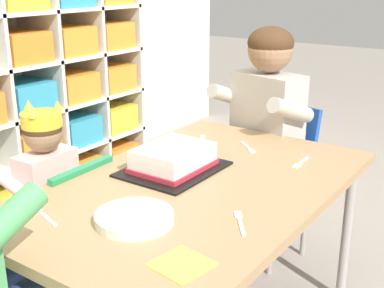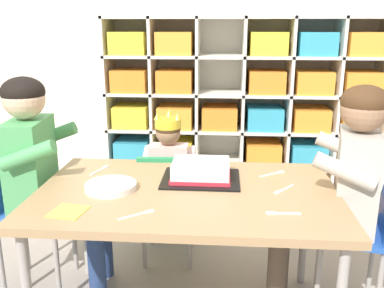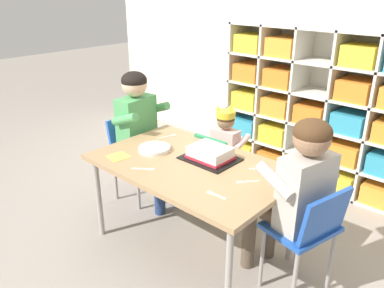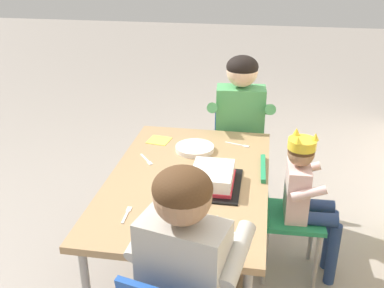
# 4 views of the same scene
# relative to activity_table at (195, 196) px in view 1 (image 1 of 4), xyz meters

# --- Properties ---
(activity_table) EXTENTS (1.24, 0.78, 0.62)m
(activity_table) POSITION_rel_activity_table_xyz_m (0.00, 0.00, 0.00)
(activity_table) COLOR #A37F56
(activity_table) RESTS_ON ground
(classroom_chair_blue) EXTENTS (0.31, 0.35, 0.64)m
(classroom_chair_blue) POSITION_rel_activity_table_xyz_m (-0.15, 0.47, -0.19)
(classroom_chair_blue) COLOR #238451
(classroom_chair_blue) RESTS_ON ground
(child_with_crown) EXTENTS (0.30, 0.31, 0.84)m
(child_with_crown) POSITION_rel_activity_table_xyz_m (-0.15, 0.58, -0.05)
(child_with_crown) COLOR beige
(child_with_crown) RESTS_ON ground
(classroom_chair_guest_side) EXTENTS (0.39, 0.42, 0.70)m
(classroom_chair_guest_side) POSITION_rel_activity_table_xyz_m (0.76, 0.10, -0.14)
(classroom_chair_guest_side) COLOR #1E4CA8
(classroom_chair_guest_side) RESTS_ON ground
(guest_at_table_side) EXTENTS (0.47, 0.45, 1.05)m
(guest_at_table_side) POSITION_rel_activity_table_xyz_m (0.65, 0.12, 0.07)
(guest_at_table_side) COLOR #B2ADA3
(guest_at_table_side) RESTS_ON ground
(birthday_cake_on_tray) EXTENTS (0.34, 0.27, 0.09)m
(birthday_cake_on_tray) POSITION_rel_activity_table_xyz_m (0.05, 0.12, 0.08)
(birthday_cake_on_tray) COLOR black
(birthday_cake_on_tray) RESTS_ON activity_table
(paper_plate_stack) EXTENTS (0.21, 0.21, 0.03)m
(paper_plate_stack) POSITION_rel_activity_table_xyz_m (-0.31, -0.02, 0.06)
(paper_plate_stack) COLOR white
(paper_plate_stack) RESTS_ON activity_table
(paper_napkin_square) EXTENTS (0.14, 0.14, 0.00)m
(paper_napkin_square) POSITION_rel_activity_table_xyz_m (-0.41, -0.24, 0.05)
(paper_napkin_square) COLOR #F4DB4C
(paper_napkin_square) RESTS_ON activity_table
(fork_near_child_seat) EXTENTS (0.12, 0.09, 0.00)m
(fork_near_child_seat) POSITION_rel_activity_table_xyz_m (0.38, 0.22, 0.05)
(fork_near_child_seat) COLOR white
(fork_near_child_seat) RESTS_ON activity_table
(fork_by_napkin) EXTENTS (0.12, 0.10, 0.00)m
(fork_by_napkin) POSITION_rel_activity_table_xyz_m (-0.15, -0.25, 0.05)
(fork_by_napkin) COLOR white
(fork_by_napkin) RESTS_ON activity_table
(fork_beside_plate_stack) EXTENTS (0.06, 0.14, 0.00)m
(fork_beside_plate_stack) POSITION_rel_activity_table_xyz_m (-0.43, 0.22, 0.05)
(fork_beside_plate_stack) COLOR white
(fork_beside_plate_stack) RESTS_ON activity_table
(fork_at_table_front_edge) EXTENTS (0.13, 0.02, 0.00)m
(fork_at_table_front_edge) POSITION_rel_activity_table_xyz_m (0.36, -0.20, 0.05)
(fork_at_table_front_edge) COLOR white
(fork_at_table_front_edge) RESTS_ON activity_table
(fork_scattered_mid_table) EXTENTS (0.10, 0.11, 0.00)m
(fork_scattered_mid_table) POSITION_rel_activity_table_xyz_m (0.40, 0.03, 0.05)
(fork_scattered_mid_table) COLOR white
(fork_scattered_mid_table) RESTS_ON activity_table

